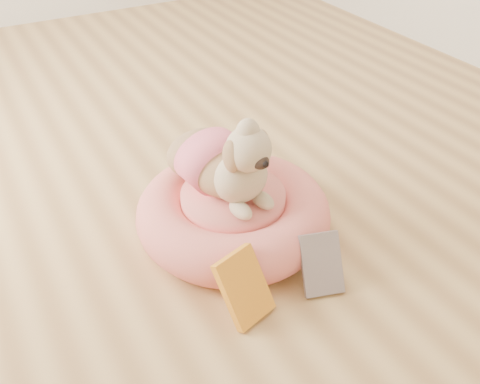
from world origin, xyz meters
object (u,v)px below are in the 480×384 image
book_yellow (244,287)px  pet_bed (233,213)px  dog (224,148)px  book_white (321,264)px

book_yellow → pet_bed: bearing=50.0°
dog → book_yellow: bearing=-117.4°
dog → book_yellow: 0.47m
dog → book_white: (0.14, -0.40, -0.26)m
pet_bed → book_white: pet_bed is taller
pet_bed → book_white: 0.39m
pet_bed → book_yellow: 0.38m
book_white → pet_bed: bearing=124.3°
dog → pet_bed: bearing=-63.2°
book_yellow → book_white: book_yellow is taller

